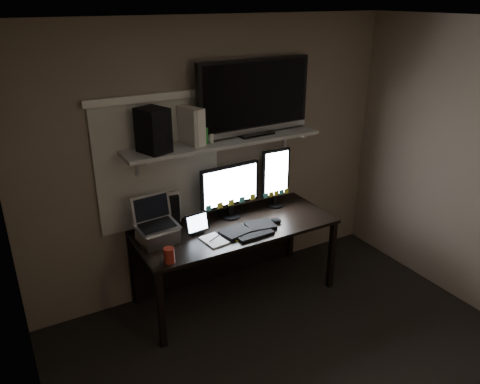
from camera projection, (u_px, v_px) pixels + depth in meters
ceiling at (371, 25)px, 2.36m from camera, size 3.60×3.60×0.00m
back_wall at (216, 159)px, 4.29m from camera, size 3.60×0.00×3.60m
left_wall at (32, 342)px, 2.03m from camera, size 0.00×3.60×3.60m
window_blinds at (159, 164)px, 4.01m from camera, size 1.10×0.02×1.10m
desk at (229, 237)px, 4.36m from camera, size 1.80×0.75×0.73m
wall_shelf at (224, 141)px, 4.07m from camera, size 1.80×0.35×0.03m
monitor_landscape at (230, 191)px, 4.26m from camera, size 0.60×0.09×0.52m
monitor_portrait at (276, 178)px, 4.48m from camera, size 0.29×0.06×0.59m
keyboard at (248, 229)px, 4.10m from camera, size 0.52×0.22×0.03m
mouse at (276, 220)px, 4.26m from camera, size 0.09×0.12×0.04m
notepad at (214, 241)px, 3.93m from camera, size 0.19×0.25×0.01m
tablet at (197, 224)px, 4.02m from camera, size 0.23×0.11×0.19m
file_sorter at (165, 210)px, 4.14m from camera, size 0.26×0.16×0.31m
laptop at (157, 222)px, 3.84m from camera, size 0.36×0.31×0.38m
cup at (169, 255)px, 3.60m from camera, size 0.11×0.11×0.12m
sticky_notes at (228, 236)px, 4.02m from camera, size 0.30×0.24×0.00m
tv at (254, 97)px, 4.09m from camera, size 1.12×0.25×0.67m
game_console at (191, 126)px, 3.89m from camera, size 0.16×0.28×0.31m
speaker at (153, 130)px, 3.68m from camera, size 0.26×0.29×0.36m
bottles at (203, 136)px, 3.91m from camera, size 0.21×0.05×0.14m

